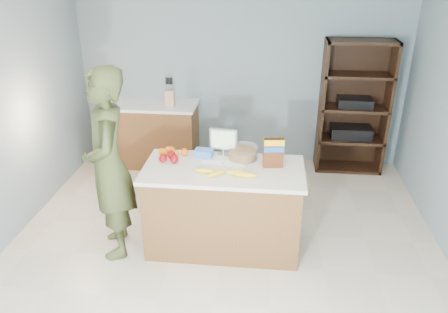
# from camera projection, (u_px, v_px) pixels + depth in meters

# --- Properties ---
(floor) EXTENTS (4.50, 5.00, 0.02)m
(floor) POSITION_uv_depth(u_px,v_px,m) (220.00, 263.00, 4.32)
(floor) COLOR beige
(floor) RESTS_ON ground
(walls) EXTENTS (4.52, 5.02, 2.51)m
(walls) POSITION_uv_depth(u_px,v_px,m) (220.00, 103.00, 3.62)
(walls) COLOR gray
(walls) RESTS_ON ground
(counter_peninsula) EXTENTS (1.56, 0.76, 0.90)m
(counter_peninsula) POSITION_uv_depth(u_px,v_px,m) (223.00, 211.00, 4.41)
(counter_peninsula) COLOR brown
(counter_peninsula) RESTS_ON ground
(back_cabinet) EXTENTS (1.24, 0.62, 0.90)m
(back_cabinet) POSITION_uv_depth(u_px,v_px,m) (154.00, 134.00, 6.23)
(back_cabinet) COLOR brown
(back_cabinet) RESTS_ON ground
(shelving_unit) EXTENTS (0.90, 0.40, 1.80)m
(shelving_unit) POSITION_uv_depth(u_px,v_px,m) (353.00, 109.00, 5.93)
(shelving_unit) COLOR black
(shelving_unit) RESTS_ON ground
(person) EXTENTS (0.67, 0.81, 1.90)m
(person) POSITION_uv_depth(u_px,v_px,m) (109.00, 165.00, 4.15)
(person) COLOR #3A4421
(person) RESTS_ON ground
(knife_block) EXTENTS (0.12, 0.10, 0.31)m
(knife_block) POSITION_uv_depth(u_px,v_px,m) (170.00, 97.00, 5.90)
(knife_block) COLOR tan
(knife_block) RESTS_ON back_cabinet
(envelopes) EXTENTS (0.45, 0.20, 0.00)m
(envelopes) POSITION_uv_depth(u_px,v_px,m) (223.00, 164.00, 4.30)
(envelopes) COLOR white
(envelopes) RESTS_ON counter_peninsula
(bananas) EXTENTS (0.61, 0.19, 0.05)m
(bananas) POSITION_uv_depth(u_px,v_px,m) (226.00, 173.00, 4.06)
(bananas) COLOR yellow
(bananas) RESTS_ON counter_peninsula
(apples) EXTENTS (0.20, 0.18, 0.08)m
(apples) POSITION_uv_depth(u_px,v_px,m) (170.00, 158.00, 4.33)
(apples) COLOR maroon
(apples) RESTS_ON counter_peninsula
(oranges) EXTENTS (0.30, 0.21, 0.07)m
(oranges) POSITION_uv_depth(u_px,v_px,m) (173.00, 152.00, 4.47)
(oranges) COLOR orange
(oranges) RESTS_ON counter_peninsula
(blue_carton) EXTENTS (0.19, 0.14, 0.08)m
(blue_carton) POSITION_uv_depth(u_px,v_px,m) (204.00, 153.00, 4.43)
(blue_carton) COLOR blue
(blue_carton) RESTS_ON counter_peninsula
(salad_bowl) EXTENTS (0.30, 0.30, 0.13)m
(salad_bowl) POSITION_uv_depth(u_px,v_px,m) (243.00, 153.00, 4.39)
(salad_bowl) COLOR #267219
(salad_bowl) RESTS_ON counter_peninsula
(tv) EXTENTS (0.28, 0.12, 0.28)m
(tv) POSITION_uv_depth(u_px,v_px,m) (223.00, 140.00, 4.43)
(tv) COLOR silver
(tv) RESTS_ON counter_peninsula
(cereal_box) EXTENTS (0.20, 0.10, 0.29)m
(cereal_box) POSITION_uv_depth(u_px,v_px,m) (274.00, 151.00, 4.17)
(cereal_box) COLOR #592B14
(cereal_box) RESTS_ON counter_peninsula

